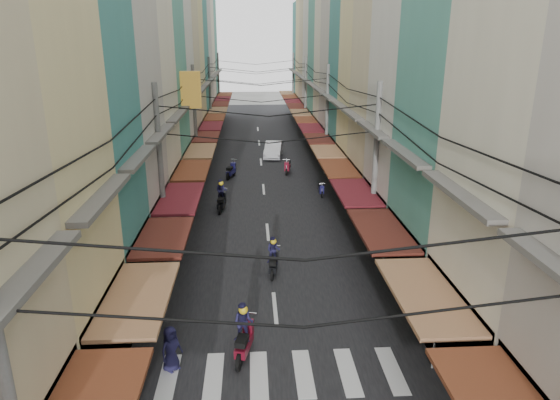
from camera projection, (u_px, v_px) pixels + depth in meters
name	position (u px, v px, depth m)	size (l,w,h in m)	color
ground	(273.00, 284.00, 21.24)	(160.00, 160.00, 0.00)	slate
road	(262.00, 168.00, 40.22)	(10.00, 80.00, 0.02)	black
sidewalk_left	(180.00, 169.00, 39.85)	(3.00, 80.00, 0.06)	gray
sidewalk_right	(341.00, 166.00, 40.58)	(3.00, 80.00, 0.06)	gray
crosswalk	(281.00, 374.00, 15.54)	(7.55, 2.40, 0.01)	silver
building_row_left	(143.00, 41.00, 33.49)	(7.80, 67.67, 23.70)	silver
building_row_right	(376.00, 47.00, 34.38)	(7.80, 68.98, 22.59)	teal
utility_poles	(262.00, 91.00, 33.45)	(10.20, 66.13, 8.20)	slate
white_car	(273.00, 157.00, 43.93)	(4.75, 1.86, 1.68)	silver
bicycle	(445.00, 286.00, 21.10)	(0.54, 1.44, 0.99)	black
moving_scooters	(254.00, 219.00, 27.33)	(6.88, 25.31, 1.95)	black
parked_scooters	(420.00, 335.00, 16.81)	(12.98, 16.47, 0.99)	black
pedestrians	(191.00, 252.00, 21.98)	(13.31, 25.06, 2.25)	black
market_umbrella	(521.00, 316.00, 14.41)	(2.53, 2.53, 2.67)	#B2B2B7
traffic_sign	(437.00, 311.00, 15.21)	(0.10, 0.62, 2.84)	slate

